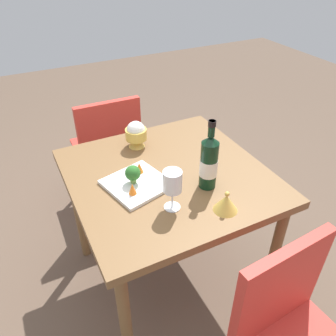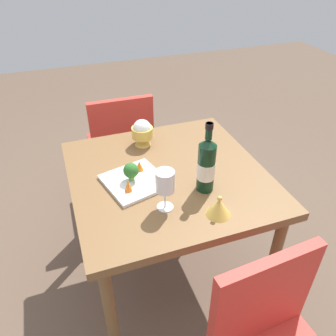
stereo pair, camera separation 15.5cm
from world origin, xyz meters
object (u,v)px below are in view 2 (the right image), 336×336
at_px(rice_bowl_lid, 219,207).
at_px(broccoli_floret, 131,171).
at_px(carrot_garnish_right, 128,186).
at_px(serving_plate, 135,181).
at_px(carrot_garnish_left, 139,166).
at_px(wine_glass, 165,182).
at_px(wine_bottle, 206,165).
at_px(chair_by_wall, 121,140).
at_px(rice_bowl, 142,132).

relative_size(rice_bowl_lid, broccoli_floret, 1.17).
bearing_deg(broccoli_floret, carrot_garnish_right, -24.05).
height_order(serving_plate, carrot_garnish_left, carrot_garnish_left).
height_order(wine_glass, carrot_garnish_right, wine_glass).
bearing_deg(wine_bottle, carrot_garnish_left, -131.27).
distance_m(broccoli_floret, carrot_garnish_left, 0.08).
bearing_deg(chair_by_wall, broccoli_floret, -97.28).
bearing_deg(rice_bowl_lid, carrot_garnish_left, -149.87).
distance_m(rice_bowl, serving_plate, 0.34).
distance_m(wine_bottle, serving_plate, 0.33).
bearing_deg(chair_by_wall, wine_bottle, -77.79).
height_order(wine_glass, rice_bowl_lid, wine_glass).
distance_m(rice_bowl_lid, broccoli_floret, 0.42).
height_order(broccoli_floret, carrot_garnish_right, broccoli_floret).
xyz_separation_m(rice_bowl_lid, serving_plate, (-0.31, -0.26, -0.03)).
bearing_deg(rice_bowl, carrot_garnish_left, -19.26).
distance_m(wine_bottle, wine_glass, 0.21).
xyz_separation_m(serving_plate, broccoli_floret, (-0.00, -0.01, 0.06)).
height_order(wine_bottle, carrot_garnish_right, wine_bottle).
height_order(chair_by_wall, wine_glass, wine_glass).
bearing_deg(wine_glass, carrot_garnish_left, -172.99).
bearing_deg(rice_bowl_lid, wine_glass, -120.60).
bearing_deg(rice_bowl, broccoli_floret, -24.64).
bearing_deg(carrot_garnish_right, wine_glass, 41.08).
bearing_deg(serving_plate, broccoli_floret, -109.62).
xyz_separation_m(wine_glass, carrot_garnish_right, (-0.13, -0.12, -0.09)).
bearing_deg(broccoli_floret, rice_bowl, 155.36).
bearing_deg(broccoli_floret, wine_bottle, 63.15).
xyz_separation_m(rice_bowl_lid, broccoli_floret, (-0.31, -0.27, 0.03)).
relative_size(wine_glass, serving_plate, 0.59).
xyz_separation_m(rice_bowl, serving_plate, (0.31, -0.12, -0.07)).
xyz_separation_m(wine_bottle, rice_bowl, (-0.45, -0.15, -0.05)).
bearing_deg(broccoli_floret, carrot_garnish_left, 138.16).
height_order(wine_bottle, carrot_garnish_left, wine_bottle).
height_order(carrot_garnish_left, carrot_garnish_right, carrot_garnish_right).
bearing_deg(carrot_garnish_left, broccoli_floret, -41.84).
distance_m(chair_by_wall, serving_plate, 0.80).
relative_size(wine_bottle, broccoli_floret, 3.73).
relative_size(chair_by_wall, carrot_garnish_left, 16.93).
bearing_deg(serving_plate, wine_glass, 19.96).
xyz_separation_m(broccoli_floret, carrot_garnish_right, (0.07, -0.03, -0.02)).
xyz_separation_m(wine_glass, broccoli_floret, (-0.20, -0.09, -0.06)).
bearing_deg(carrot_garnish_right, serving_plate, 145.30).
height_order(wine_glass, broccoli_floret, wine_glass).
relative_size(wine_glass, carrot_garnish_right, 3.39).
bearing_deg(wine_glass, wine_bottle, 106.12).
relative_size(chair_by_wall, wine_bottle, 2.66).
xyz_separation_m(chair_by_wall, rice_bowl, (0.46, 0.03, 0.29)).
relative_size(serving_plate, broccoli_floret, 3.55).
bearing_deg(carrot_garnish_left, carrot_garnish_right, -33.18).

